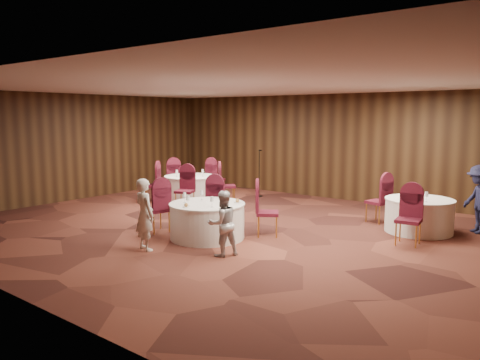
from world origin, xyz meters
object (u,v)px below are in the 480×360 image
Objects in this scene: woman_b at (223,223)px; table_main at (207,220)px; table_left at (191,188)px; man_c at (479,199)px; table_right at (419,215)px; woman_a at (145,214)px; mic_stand at (259,183)px.

table_main is at bearing -101.95° from woman_b.
man_c is at bearing 6.82° from table_left.
table_right is 4.60m from woman_b.
man_c is at bearing 168.53° from woman_b.
woman_a is 1.15× the size of woman_b.
mic_stand is at bearing 113.84° from table_main.
man_c reaches higher than woman_b.
table_main is 4.55m from table_left.
table_left is 1.08× the size of table_right.
woman_a is at bearing -73.93° from mic_stand.
mic_stand is 6.45m from woman_a.
table_right is at bearing -98.23° from man_c.
man_c reaches higher than table_left.
man_c is (7.75, 0.93, 0.37)m from table_left.
table_left is at bearing 138.37° from table_main.
man_c is (4.35, 3.95, 0.37)m from table_main.
table_left is 5.84m from woman_b.
table_left is 2.20m from mic_stand.
woman_b is at bearing -119.50° from table_right.
table_main is at bearing -90.06° from man_c.
mic_stand reaches higher than table_main.
mic_stand reaches higher than woman_b.
mic_stand is 1.24× the size of woman_b.
table_left is 1.06× the size of mic_stand.
table_left and table_right have the same top height.
table_right is 1.06× the size of woman_a.
woman_a is (-0.34, -1.38, 0.31)m from table_main.
table_left is at bearing -42.39° from woman_a.
table_main is 1.31× the size of woman_b.
woman_b is at bearing -142.91° from woman_a.
table_main is at bearing -91.14° from woman_a.
woman_b is (1.39, 0.63, -0.09)m from woman_a.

